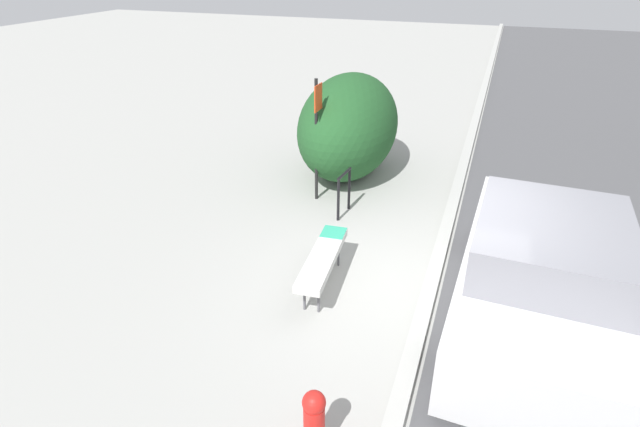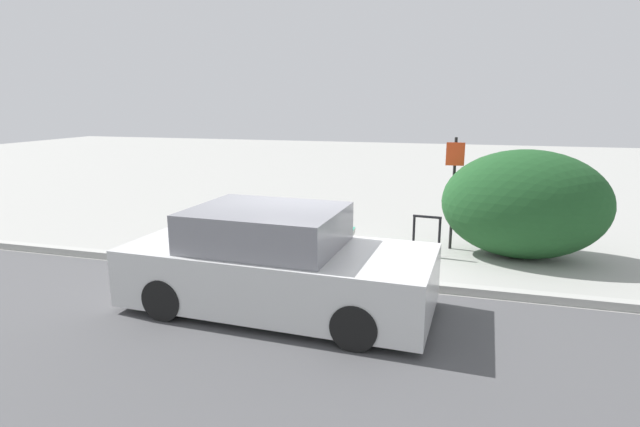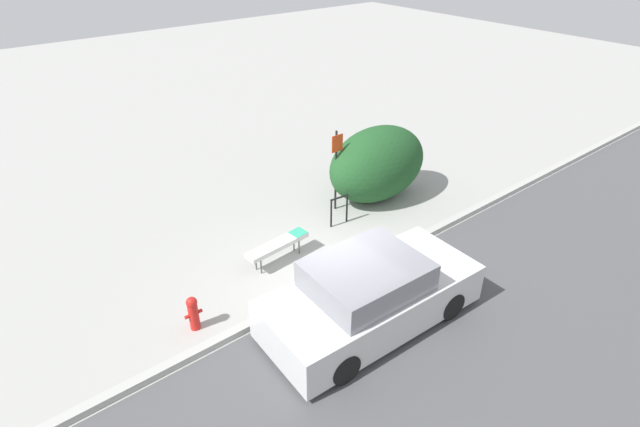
{
  "view_description": "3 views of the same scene",
  "coord_description": "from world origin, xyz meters",
  "px_view_note": "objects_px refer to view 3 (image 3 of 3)",
  "views": [
    {
      "loc": [
        -5.81,
        -0.46,
        4.24
      ],
      "look_at": [
        0.57,
        1.82,
        0.67
      ],
      "focal_mm": 28.0,
      "sensor_mm": 36.0,
      "label": 1
    },
    {
      "loc": [
        2.49,
        -7.81,
        2.98
      ],
      "look_at": [
        -0.09,
        1.17,
        0.89
      ],
      "focal_mm": 28.0,
      "sensor_mm": 36.0,
      "label": 2
    },
    {
      "loc": [
        -5.48,
        -6.61,
        7.04
      ],
      "look_at": [
        1.25,
        1.84,
        0.56
      ],
      "focal_mm": 28.0,
      "sensor_mm": 36.0,
      "label": 3
    }
  ],
  "objects_px": {
    "bike_rack": "(339,208)",
    "fire_hydrant": "(193,312)",
    "sign_post": "(336,164)",
    "parked_car_near": "(370,295)",
    "bench": "(278,245)"
  },
  "relations": [
    {
      "from": "bike_rack",
      "to": "sign_post",
      "type": "bearing_deg",
      "value": 56.41
    },
    {
      "from": "parked_car_near",
      "to": "fire_hydrant",
      "type": "bearing_deg",
      "value": 147.05
    },
    {
      "from": "sign_post",
      "to": "bench",
      "type": "bearing_deg",
      "value": -158.38
    },
    {
      "from": "fire_hydrant",
      "to": "parked_car_near",
      "type": "distance_m",
      "value": 3.47
    },
    {
      "from": "sign_post",
      "to": "parked_car_near",
      "type": "relative_size",
      "value": 0.51
    },
    {
      "from": "bike_rack",
      "to": "sign_post",
      "type": "height_order",
      "value": "sign_post"
    },
    {
      "from": "bike_rack",
      "to": "fire_hydrant",
      "type": "bearing_deg",
      "value": -165.96
    },
    {
      "from": "bike_rack",
      "to": "parked_car_near",
      "type": "bearing_deg",
      "value": -121.09
    },
    {
      "from": "parked_car_near",
      "to": "sign_post",
      "type": "bearing_deg",
      "value": 60.91
    },
    {
      "from": "bike_rack",
      "to": "fire_hydrant",
      "type": "relative_size",
      "value": 1.08
    },
    {
      "from": "sign_post",
      "to": "fire_hydrant",
      "type": "height_order",
      "value": "sign_post"
    },
    {
      "from": "sign_post",
      "to": "parked_car_near",
      "type": "height_order",
      "value": "sign_post"
    },
    {
      "from": "fire_hydrant",
      "to": "parked_car_near",
      "type": "height_order",
      "value": "parked_car_near"
    },
    {
      "from": "bike_rack",
      "to": "parked_car_near",
      "type": "xyz_separation_m",
      "value": [
        -1.92,
        -3.19,
        0.17
      ]
    },
    {
      "from": "fire_hydrant",
      "to": "bench",
      "type": "bearing_deg",
      "value": 17.69
    }
  ]
}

